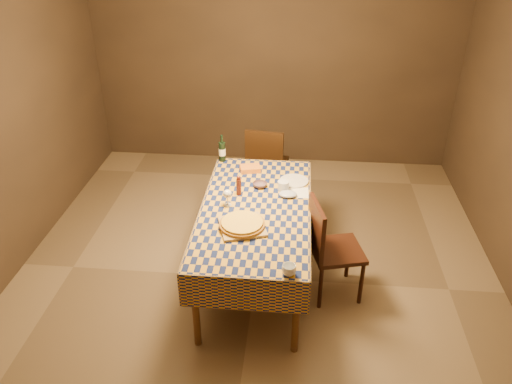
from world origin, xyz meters
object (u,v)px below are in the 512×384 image
(dining_table, at_px, (255,216))
(white_plate, at_px, (294,181))
(bowl, at_px, (260,185))
(cutting_board, at_px, (242,226))
(chair_right, at_px, (328,245))
(chair_far, at_px, (266,161))
(wine_bottle, at_px, (222,151))
(pizza, at_px, (242,223))

(dining_table, relative_size, white_plate, 6.87)
(dining_table, height_order, bowl, bowl)
(cutting_board, height_order, white_plate, cutting_board)
(bowl, relative_size, chair_right, 0.14)
(chair_far, bearing_deg, white_plate, -69.91)
(wine_bottle, distance_m, chair_far, 0.74)
(cutting_board, relative_size, bowl, 2.67)
(wine_bottle, bearing_deg, cutting_board, -73.95)
(chair_far, bearing_deg, wine_bottle, -128.72)
(dining_table, xyz_separation_m, pizza, (-0.08, -0.30, 0.12))
(bowl, relative_size, white_plate, 0.48)
(chair_right, bearing_deg, pizza, -166.68)
(chair_far, bearing_deg, bowl, -89.21)
(wine_bottle, bearing_deg, pizza, -73.95)
(dining_table, bearing_deg, bowl, 88.89)
(chair_right, bearing_deg, chair_far, 112.88)
(bowl, bearing_deg, pizza, -97.37)
(dining_table, bearing_deg, chair_far, 90.28)
(wine_bottle, relative_size, chair_far, 0.30)
(wine_bottle, relative_size, chair_right, 0.30)
(bowl, height_order, white_plate, bowl)
(pizza, relative_size, bowl, 3.14)
(dining_table, bearing_deg, pizza, -104.76)
(bowl, bearing_deg, dining_table, -91.11)
(white_plate, bearing_deg, cutting_board, -116.50)
(pizza, bearing_deg, cutting_board, 180.00)
(cutting_board, distance_m, pizza, 0.03)
(bowl, distance_m, white_plate, 0.33)
(pizza, bearing_deg, wine_bottle, 106.05)
(bowl, bearing_deg, white_plate, 21.99)
(pizza, xyz_separation_m, white_plate, (0.40, 0.79, -0.03))
(white_plate, bearing_deg, pizza, -116.50)
(cutting_board, bearing_deg, white_plate, 63.50)
(dining_table, distance_m, chair_right, 0.67)
(cutting_board, bearing_deg, chair_right, 13.32)
(cutting_board, relative_size, white_plate, 1.29)
(cutting_board, relative_size, chair_far, 0.37)
(white_plate, bearing_deg, chair_far, 110.09)
(bowl, height_order, chair_far, chair_far)
(dining_table, xyz_separation_m, chair_far, (-0.01, 1.37, -0.17))
(white_plate, bearing_deg, dining_table, -122.72)
(pizza, relative_size, white_plate, 1.52)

